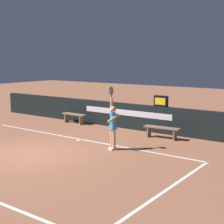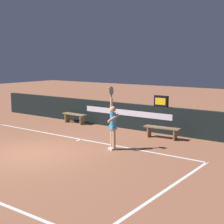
{
  "view_description": "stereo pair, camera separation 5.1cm",
  "coord_description": "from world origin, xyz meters",
  "px_view_note": "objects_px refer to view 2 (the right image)",
  "views": [
    {
      "loc": [
        9.17,
        -7.83,
        3.35
      ],
      "look_at": [
        1.8,
        2.37,
        1.37
      ],
      "focal_mm": 54.32,
      "sensor_mm": 36.0,
      "label": 1
    },
    {
      "loc": [
        9.22,
        -7.8,
        3.35
      ],
      "look_at": [
        1.8,
        2.37,
        1.37
      ],
      "focal_mm": 54.32,
      "sensor_mm": 36.0,
      "label": 2
    }
  ],
  "objects_px": {
    "speed_display": "(161,101)",
    "tennis_player": "(113,124)",
    "tennis_ball": "(108,88)",
    "courtside_bench_near": "(74,116)",
    "courtside_bench_far": "(162,130)"
  },
  "relations": [
    {
      "from": "speed_display",
      "to": "tennis_player",
      "type": "bearing_deg",
      "value": -91.46
    },
    {
      "from": "tennis_ball",
      "to": "courtside_bench_near",
      "type": "relative_size",
      "value": 0.05
    },
    {
      "from": "courtside_bench_far",
      "to": "courtside_bench_near",
      "type": "bearing_deg",
      "value": 176.09
    },
    {
      "from": "courtside_bench_near",
      "to": "courtside_bench_far",
      "type": "relative_size",
      "value": 0.91
    },
    {
      "from": "courtside_bench_near",
      "to": "courtside_bench_far",
      "type": "bearing_deg",
      "value": -3.91
    },
    {
      "from": "tennis_ball",
      "to": "courtside_bench_far",
      "type": "height_order",
      "value": "tennis_ball"
    },
    {
      "from": "tennis_ball",
      "to": "courtside_bench_near",
      "type": "height_order",
      "value": "tennis_ball"
    },
    {
      "from": "tennis_player",
      "to": "courtside_bench_near",
      "type": "distance_m",
      "value": 5.6
    },
    {
      "from": "tennis_player",
      "to": "speed_display",
      "type": "bearing_deg",
      "value": 88.54
    },
    {
      "from": "tennis_ball",
      "to": "tennis_player",
      "type": "bearing_deg",
      "value": 66.02
    },
    {
      "from": "tennis_ball",
      "to": "speed_display",
      "type": "bearing_deg",
      "value": 87.47
    },
    {
      "from": "speed_display",
      "to": "courtside_bench_near",
      "type": "xyz_separation_m",
      "value": [
        -4.77,
        -0.57,
        -1.08
      ]
    },
    {
      "from": "speed_display",
      "to": "tennis_player",
      "type": "xyz_separation_m",
      "value": [
        -0.09,
        -3.59,
        -0.49
      ]
    },
    {
      "from": "courtside_bench_far",
      "to": "tennis_player",
      "type": "bearing_deg",
      "value": -103.61
    },
    {
      "from": "tennis_player",
      "to": "courtside_bench_far",
      "type": "xyz_separation_m",
      "value": [
        0.64,
        2.66,
        -0.6
      ]
    }
  ]
}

